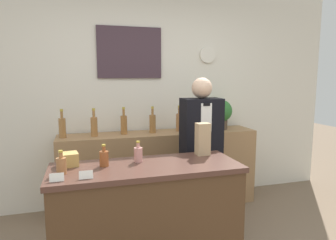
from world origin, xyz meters
name	(u,v)px	position (x,y,z in m)	size (l,w,h in m)	color
back_wall	(143,95)	(0.00, 2.00, 1.36)	(5.20, 0.09, 2.70)	silver
back_shelf	(160,170)	(0.15, 1.72, 0.46)	(2.36, 0.43, 0.92)	#9E754C
display_counter	(147,221)	(-0.28, 0.49, 0.46)	(1.44, 0.55, 0.91)	#4C331E
shopkeeper	(201,155)	(0.42, 1.10, 0.78)	(0.40, 0.25, 1.57)	black
potted_plant	(221,113)	(0.95, 1.74, 1.13)	(0.28, 0.28, 0.37)	#4C3D2D
paper_bag	(203,139)	(0.25, 0.66, 1.05)	(0.11, 0.09, 0.28)	tan
price_card_left	(57,177)	(-0.91, 0.30, 0.94)	(0.09, 0.02, 0.06)	white
price_card_right	(86,175)	(-0.73, 0.30, 0.94)	(0.09, 0.02, 0.06)	white
gift_box	(69,159)	(-0.85, 0.65, 0.96)	(0.15, 0.15, 0.10)	tan
counter_bottle_0	(61,165)	(-0.89, 0.45, 0.97)	(0.07, 0.07, 0.17)	#9E653A
counter_bottle_1	(104,158)	(-0.60, 0.56, 0.97)	(0.07, 0.07, 0.17)	brown
counter_bottle_2	(138,154)	(-0.33, 0.60, 0.97)	(0.07, 0.07, 0.17)	tan
shelf_bottle_0	(62,127)	(-0.95, 1.72, 1.04)	(0.08, 0.08, 0.31)	olive
shelf_bottle_1	(94,126)	(-0.62, 1.71, 1.04)	(0.08, 0.08, 0.31)	#A26D3B
shelf_bottle_2	(124,124)	(-0.28, 1.74, 1.04)	(0.08, 0.08, 0.31)	#9E6734
shelf_bottle_3	(153,123)	(0.06, 1.72, 1.04)	(0.08, 0.08, 0.31)	#9B6937
shelf_bottle_4	(179,122)	(0.39, 1.74, 1.04)	(0.08, 0.08, 0.31)	#9E683E
shelf_bottle_5	(205,121)	(0.73, 1.72, 1.04)	(0.08, 0.08, 0.31)	#A0723F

